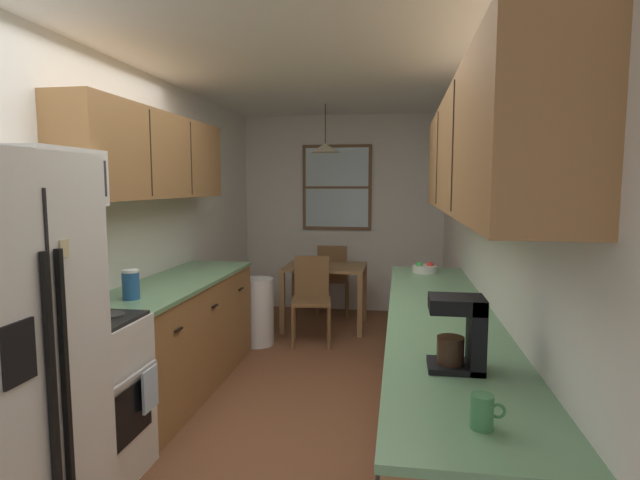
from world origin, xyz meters
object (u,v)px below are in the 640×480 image
trash_bin (257,312)px  table_serving_bowl (319,262)px  stove_range (76,401)px  dining_chair_far (333,276)px  coffee_maker (463,332)px  fruit_bowl (425,268)px  microwave_over_range (45,178)px  dining_table (325,276)px  storage_canister (131,285)px  dining_chair_near (312,295)px  mug_by_coffeemaker (482,411)px

trash_bin → table_serving_bowl: size_ratio=3.45×
stove_range → dining_chair_far: (0.91, 3.83, 0.03)m
stove_range → dining_chair_far: 3.94m
coffee_maker → fruit_bowl: 2.31m
microwave_over_range → dining_table: size_ratio=0.63×
dining_table → coffee_maker: (1.10, -3.62, 0.45)m
storage_canister → coffee_maker: 2.23m
dining_table → dining_chair_far: size_ratio=1.02×
storage_canister → fruit_bowl: size_ratio=0.95×
microwave_over_range → stove_range: bearing=-0.0°
dining_chair_near → storage_canister: size_ratio=4.61×
microwave_over_range → coffee_maker: microwave_over_range is taller
dining_table → fruit_bowl: bearing=-50.9°
storage_canister → mug_by_coffeemaker: storage_canister is taller
dining_table → fruit_bowl: size_ratio=4.47×
dining_table → dining_chair_near: dining_chair_near is taller
dining_chair_near → trash_bin: dining_chair_near is taller
dining_table → mug_by_coffeemaker: (1.10, -4.12, 0.35)m
dining_table → trash_bin: 0.99m
dining_chair_far → table_serving_bowl: dining_chair_far is taller
storage_canister → mug_by_coffeemaker: size_ratio=1.81×
microwave_over_range → dining_chair_near: size_ratio=0.64×
dining_table → storage_canister: (-0.90, -2.65, 0.39)m
storage_canister → table_serving_bowl: 2.82m
dining_table → stove_range: bearing=-105.3°
microwave_over_range → trash_bin: microwave_over_range is taller
microwave_over_range → dining_table: (1.01, 3.27, -1.08)m
dining_table → fruit_bowl: 1.72m
dining_chair_far → coffee_maker: (1.09, -4.18, 0.56)m
microwave_over_range → coffee_maker: bearing=-9.5°
coffee_maker → mug_by_coffeemaker: 0.52m
mug_by_coffeemaker → dining_chair_far: bearing=103.1°
dining_chair_near → table_serving_bowl: size_ratio=4.48×
stove_range → trash_bin: size_ratio=1.59×
stove_range → dining_chair_near: stove_range is taller
fruit_bowl → dining_table: bearing=129.1°
microwave_over_range → fruit_bowl: size_ratio=2.81×
microwave_over_range → coffee_maker: (2.11, -0.35, -0.63)m
storage_canister → coffee_maker: size_ratio=0.65×
microwave_over_range → dining_chair_near: bearing=70.7°
microwave_over_range → storage_canister: microwave_over_range is taller
dining_table → dining_chair_near: bearing=-96.1°
trash_bin → fruit_bowl: (1.66, -0.56, 0.59)m
dining_chair_far → fruit_bowl: 2.19m
table_serving_bowl → dining_chair_near: bearing=-88.8°
dining_table → dining_chair_near: (-0.06, -0.56, -0.10)m
mug_by_coffeemaker → storage_canister: bearing=143.6°
mug_by_coffeemaker → fruit_bowl: mug_by_coffeemaker is taller
stove_range → storage_canister: stove_range is taller
coffee_maker → mug_by_coffeemaker: bearing=-90.1°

